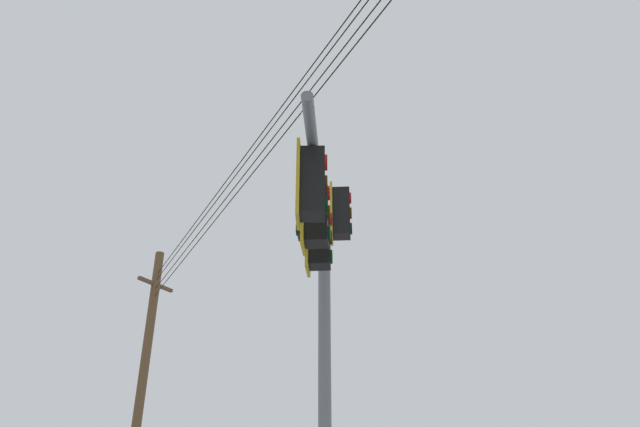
# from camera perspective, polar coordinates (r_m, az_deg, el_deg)

# --- Properties ---
(signal_mast_assembly) EXTENTS (2.46, 3.79, 7.16)m
(signal_mast_assembly) POSITION_cam_1_polar(r_m,az_deg,el_deg) (8.64, 0.06, -5.87)
(signal_mast_assembly) COLOR slate
(signal_mast_assembly) RESTS_ON ground
(utility_pole_wooden) EXTENTS (1.49, 0.99, 10.89)m
(utility_pole_wooden) POSITION_cam_1_polar(r_m,az_deg,el_deg) (21.75, -17.17, -16.79)
(utility_pole_wooden) COLOR brown
(utility_pole_wooden) RESTS_ON ground
(overhead_wire_span) EXTENTS (0.95, 28.86, 1.68)m
(overhead_wire_span) POSITION_cam_1_polar(r_m,az_deg,el_deg) (11.22, 3.73, 18.17)
(overhead_wire_span) COLOR black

